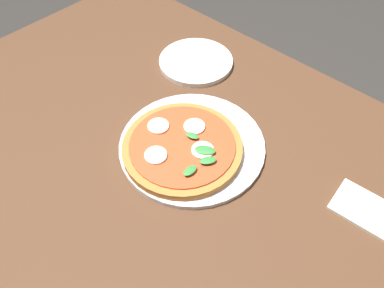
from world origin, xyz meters
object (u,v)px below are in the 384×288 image
object	(u,v)px
dining_table	(199,188)
serving_tray	(192,145)
napkin	(366,210)
pizza	(183,146)
plate_white	(196,62)

from	to	relation	value
dining_table	serving_tray	world-z (taller)	serving_tray
napkin	dining_table	bearing A→B (deg)	23.94
pizza	plate_white	size ratio (longest dim) A/B	1.30
dining_table	serving_tray	size ratio (longest dim) A/B	4.60
pizza	plate_white	world-z (taller)	pizza
serving_tray	pizza	distance (m)	0.03
dining_table	pizza	world-z (taller)	pizza
plate_white	napkin	bearing A→B (deg)	168.29
dining_table	plate_white	distance (m)	0.38
pizza	napkin	world-z (taller)	pizza
dining_table	plate_white	world-z (taller)	plate_white
pizza	napkin	distance (m)	0.41
pizza	napkin	bearing A→B (deg)	-159.32
dining_table	pizza	xyz separation A→B (m)	(0.05, -0.00, 0.11)
dining_table	napkin	distance (m)	0.37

